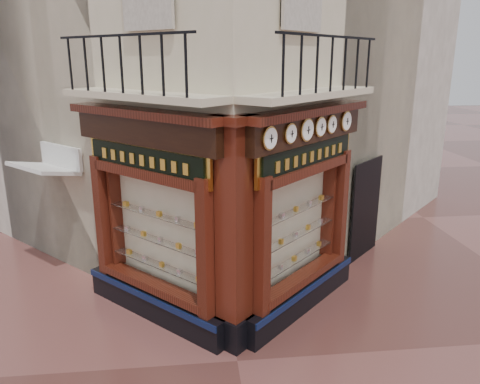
{
  "coord_description": "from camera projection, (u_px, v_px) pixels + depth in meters",
  "views": [
    {
      "loc": [
        -0.68,
        -6.6,
        4.82
      ],
      "look_at": [
        0.26,
        2.0,
        2.32
      ],
      "focal_mm": 35.0,
      "sensor_mm": 36.0,
      "label": 1
    }
  ],
  "objects": [
    {
      "name": "ground",
      "position": [
        237.0,
        361.0,
        7.71
      ],
      "size": [
        80.0,
        80.0,
        0.0
      ],
      "primitive_type": "plane",
      "color": "#532C27",
      "rests_on": "ground"
    },
    {
      "name": "main_building",
      "position": [
        212.0,
        9.0,
        11.93
      ],
      "size": [
        11.31,
        11.31,
        12.0
      ],
      "primitive_type": "cube",
      "rotation": [
        0.0,
        0.0,
        0.79
      ],
      "color": "beige",
      "rests_on": "ground"
    },
    {
      "name": "neighbour_left",
      "position": [
        127.0,
        34.0,
        14.17
      ],
      "size": [
        11.31,
        11.31,
        11.0
      ],
      "primitive_type": "cube",
      "rotation": [
        0.0,
        0.0,
        0.79
      ],
      "color": "beige",
      "rests_on": "ground"
    },
    {
      "name": "neighbour_right",
      "position": [
        287.0,
        35.0,
        14.69
      ],
      "size": [
        11.31,
        11.31,
        11.0
      ],
      "primitive_type": "cube",
      "rotation": [
        0.0,
        0.0,
        0.79
      ],
      "color": "beige",
      "rests_on": "ground"
    },
    {
      "name": "shopfront_left",
      "position": [
        152.0,
        219.0,
        8.51
      ],
      "size": [
        2.86,
        2.86,
        3.98
      ],
      "rotation": [
        0.0,
        0.0,
        2.36
      ],
      "color": "black",
      "rests_on": "ground"
    },
    {
      "name": "shopfront_right",
      "position": [
        303.0,
        214.0,
        8.8
      ],
      "size": [
        2.86,
        2.86,
        3.98
      ],
      "rotation": [
        0.0,
        0.0,
        0.79
      ],
      "color": "black",
      "rests_on": "ground"
    },
    {
      "name": "corner_pilaster",
      "position": [
        234.0,
        240.0,
        7.65
      ],
      "size": [
        0.85,
        0.85,
        3.98
      ],
      "rotation": [
        0.0,
        0.0,
        0.79
      ],
      "color": "black",
      "rests_on": "ground"
    },
    {
      "name": "balcony",
      "position": [
        228.0,
        94.0,
        7.96
      ],
      "size": [
        5.94,
        2.97,
        1.03
      ],
      "color": "beige",
      "rests_on": "ground"
    },
    {
      "name": "clock_a",
      "position": [
        270.0,
        138.0,
        7.19
      ],
      "size": [
        0.3,
        0.3,
        0.38
      ],
      "rotation": [
        0.0,
        0.0,
        0.79
      ],
      "color": "#B0873A",
      "rests_on": "ground"
    },
    {
      "name": "clock_b",
      "position": [
        290.0,
        134.0,
        7.63
      ],
      "size": [
        0.28,
        0.28,
        0.34
      ],
      "rotation": [
        0.0,
        0.0,
        0.79
      ],
      "color": "#B0873A",
      "rests_on": "ground"
    },
    {
      "name": "clock_c",
      "position": [
        307.0,
        130.0,
        8.02
      ],
      "size": [
        0.32,
        0.32,
        0.41
      ],
      "rotation": [
        0.0,
        0.0,
        0.79
      ],
      "color": "#B0873A",
      "rests_on": "ground"
    },
    {
      "name": "clock_d",
      "position": [
        320.0,
        127.0,
        8.37
      ],
      "size": [
        0.29,
        0.29,
        0.37
      ],
      "rotation": [
        0.0,
        0.0,
        0.79
      ],
      "color": "#B0873A",
      "rests_on": "ground"
    },
    {
      "name": "clock_e",
      "position": [
        331.0,
        124.0,
        8.68
      ],
      "size": [
        0.28,
        0.28,
        0.35
      ],
      "rotation": [
        0.0,
        0.0,
        0.79
      ],
      "color": "#B0873A",
      "rests_on": "ground"
    },
    {
      "name": "clock_f",
      "position": [
        346.0,
        121.0,
        9.12
      ],
      "size": [
        0.32,
        0.32,
        0.4
      ],
      "rotation": [
        0.0,
        0.0,
        0.79
      ],
      "color": "#B0873A",
      "rests_on": "ground"
    },
    {
      "name": "awning",
      "position": [
        56.0,
        275.0,
        10.77
      ],
      "size": [
        1.73,
        1.73,
        0.26
      ],
      "primitive_type": null,
      "rotation": [
        0.2,
        0.0,
        2.36
      ],
      "color": "silver",
      "rests_on": "ground"
    },
    {
      "name": "signboard_left",
      "position": [
        145.0,
        160.0,
        8.14
      ],
      "size": [
        2.24,
        2.24,
        0.6
      ],
      "rotation": [
        0.0,
        0.0,
        2.36
      ],
      "color": "gold",
      "rests_on": "ground"
    },
    {
      "name": "signboard_right",
      "position": [
        309.0,
        156.0,
        8.45
      ],
      "size": [
        2.27,
        2.27,
        0.61
      ],
      "rotation": [
        0.0,
        0.0,
        0.79
      ],
      "color": "gold",
      "rests_on": "ground"
    }
  ]
}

